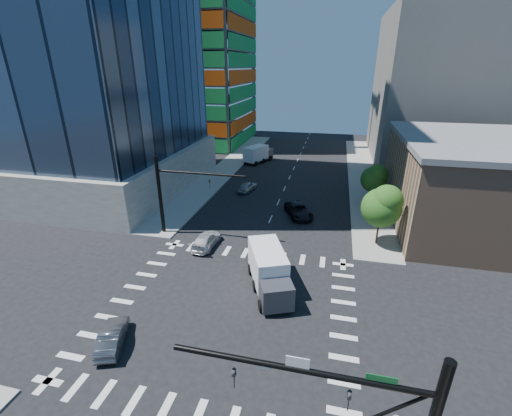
# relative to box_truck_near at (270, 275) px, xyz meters

# --- Properties ---
(ground) EXTENTS (160.00, 160.00, 0.00)m
(ground) POSITION_rel_box_truck_near_xyz_m (-2.73, -3.25, -1.55)
(ground) COLOR black
(ground) RESTS_ON ground
(road_markings) EXTENTS (20.00, 20.00, 0.01)m
(road_markings) POSITION_rel_box_truck_near_xyz_m (-2.73, -3.25, -1.54)
(road_markings) COLOR silver
(road_markings) RESTS_ON ground
(sidewalk_ne) EXTENTS (5.00, 60.00, 0.15)m
(sidewalk_ne) POSITION_rel_box_truck_near_xyz_m (9.77, 36.75, -1.47)
(sidewalk_ne) COLOR gray
(sidewalk_ne) RESTS_ON ground
(sidewalk_nw) EXTENTS (5.00, 60.00, 0.15)m
(sidewalk_nw) POSITION_rel_box_truck_near_xyz_m (-15.23, 36.75, -1.47)
(sidewalk_nw) COLOR gray
(sidewalk_nw) RESTS_ON ground
(construction_building) EXTENTS (25.16, 34.50, 70.60)m
(construction_building) POSITION_rel_box_truck_near_xyz_m (-30.14, 58.68, 23.07)
(construction_building) COLOR slate
(construction_building) RESTS_ON ground
(commercial_building) EXTENTS (20.50, 22.50, 10.60)m
(commercial_building) POSITION_rel_box_truck_near_xyz_m (22.27, 18.75, 3.77)
(commercial_building) COLOR #A0795D
(commercial_building) RESTS_ON ground
(bg_building_ne) EXTENTS (24.00, 30.00, 28.00)m
(bg_building_ne) POSITION_rel_box_truck_near_xyz_m (24.27, 51.75, 12.45)
(bg_building_ne) COLOR slate
(bg_building_ne) RESTS_ON ground
(signal_mast_nw) EXTENTS (10.20, 0.40, 9.00)m
(signal_mast_nw) POSITION_rel_box_truck_near_xyz_m (-12.73, 8.25, 3.95)
(signal_mast_nw) COLOR black
(signal_mast_nw) RESTS_ON sidewalk_nw
(tree_south) EXTENTS (4.16, 4.16, 6.82)m
(tree_south) POSITION_rel_box_truck_near_xyz_m (9.90, 10.65, 3.14)
(tree_south) COLOR #382316
(tree_south) RESTS_ON sidewalk_ne
(tree_north) EXTENTS (3.54, 3.52, 5.78)m
(tree_north) POSITION_rel_box_truck_near_xyz_m (10.20, 22.65, 2.44)
(tree_north) COLOR #382316
(tree_north) RESTS_ON sidewalk_ne
(car_nb_far) EXTENTS (4.68, 6.26, 1.58)m
(car_nb_far) POSITION_rel_box_truck_near_xyz_m (0.61, 16.61, -0.76)
(car_nb_far) COLOR black
(car_nb_far) RESTS_ON ground
(car_sb_near) EXTENTS (2.24, 5.07, 1.45)m
(car_sb_near) POSITION_rel_box_truck_near_xyz_m (-8.21, 6.29, -0.82)
(car_sb_near) COLOR white
(car_sb_near) RESTS_ON ground
(car_sb_mid) EXTENTS (2.53, 4.66, 1.50)m
(car_sb_mid) POSITION_rel_box_truck_near_xyz_m (-8.24, 24.36, -0.80)
(car_sb_mid) COLOR #ABAFB3
(car_sb_mid) RESTS_ON ground
(car_sb_cross) EXTENTS (2.85, 4.48, 1.39)m
(car_sb_cross) POSITION_rel_box_truck_near_xyz_m (-9.54, -8.63, -0.85)
(car_sb_cross) COLOR #56585C
(car_sb_cross) RESTS_ON ground
(box_truck_near) EXTENTS (5.20, 7.24, 3.50)m
(box_truck_near) POSITION_rel_box_truck_near_xyz_m (0.00, 0.00, 0.00)
(box_truck_near) COLOR black
(box_truck_near) RESTS_ON ground
(box_truck_far) EXTENTS (5.09, 7.02, 3.39)m
(box_truck_far) POSITION_rel_box_truck_near_xyz_m (-10.26, 41.70, -0.05)
(box_truck_far) COLOR black
(box_truck_far) RESTS_ON ground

